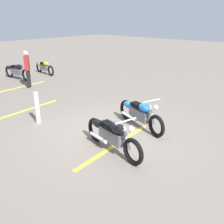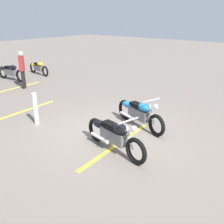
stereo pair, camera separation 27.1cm
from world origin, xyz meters
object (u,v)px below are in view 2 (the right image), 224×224
at_px(motorcycle_row_far_left, 38,67).
at_px(bollard_post, 35,109).
at_px(motorcycle_row_left, 10,72).
at_px(bystander_near_row, 22,68).
at_px(motorcycle_bright_foreground, 138,113).
at_px(motorcycle_dark_foreground, 113,134).

height_order(motorcycle_row_far_left, bollard_post, bollard_post).
bearing_deg(motorcycle_row_left, bystander_near_row, -18.79).
height_order(motorcycle_row_far_left, motorcycle_row_left, motorcycle_row_left).
bearing_deg(motorcycle_row_far_left, motorcycle_bright_foreground, -10.55).
bearing_deg(motorcycle_row_left, bollard_post, -28.52).
xyz_separation_m(motorcycle_bright_foreground, motorcycle_row_far_left, (8.88, -2.58, -0.05)).
xyz_separation_m(motorcycle_row_far_left, bollard_post, (-6.23, 4.51, 0.11)).
height_order(motorcycle_bright_foreground, bystander_near_row, bystander_near_row).
xyz_separation_m(motorcycle_bright_foreground, bollard_post, (2.66, 1.93, 0.06)).
relative_size(motorcycle_dark_foreground, bollard_post, 2.13).
bearing_deg(motorcycle_row_left, motorcycle_row_far_left, 86.35).
xyz_separation_m(motorcycle_row_left, bollard_post, (-6.19, 2.71, 0.06)).
bearing_deg(motorcycle_bright_foreground, motorcycle_dark_foreground, -60.17).
bearing_deg(motorcycle_bright_foreground, bystander_near_row, -164.66).
bearing_deg(motorcycle_row_left, motorcycle_bright_foreground, -9.92).
distance_m(motorcycle_bright_foreground, motorcycle_dark_foreground, 1.76).
relative_size(motorcycle_bright_foreground, motorcycle_dark_foreground, 0.98).
relative_size(motorcycle_bright_foreground, motorcycle_row_left, 0.97).
relative_size(motorcycle_row_left, bollard_post, 2.15).
height_order(motorcycle_bright_foreground, motorcycle_row_left, motorcycle_bright_foreground).
distance_m(motorcycle_dark_foreground, motorcycle_row_far_left, 10.21).
xyz_separation_m(motorcycle_row_left, bystander_near_row, (-2.05, 0.51, 0.53)).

